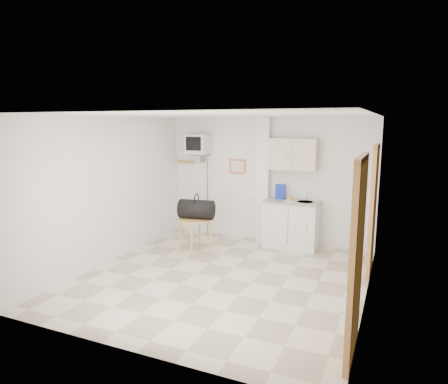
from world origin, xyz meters
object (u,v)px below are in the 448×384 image
at_px(crt_television, 198,145).
at_px(round_table, 195,223).
at_px(water_bottle, 350,306).
at_px(duffel_bag, 196,209).

relative_size(crt_television, round_table, 3.31).
bearing_deg(water_bottle, round_table, 152.31).
bearing_deg(round_table, crt_television, 114.08).
xyz_separation_m(crt_television, water_bottle, (3.42, -2.62, -1.76)).
height_order(round_table, water_bottle, round_table).
height_order(duffel_bag, water_bottle, duffel_bag).
height_order(crt_television, water_bottle, crt_television).
height_order(round_table, duffel_bag, duffel_bag).
distance_m(crt_television, water_bottle, 4.66).
xyz_separation_m(duffel_bag, water_bottle, (2.93, -1.57, -0.65)).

